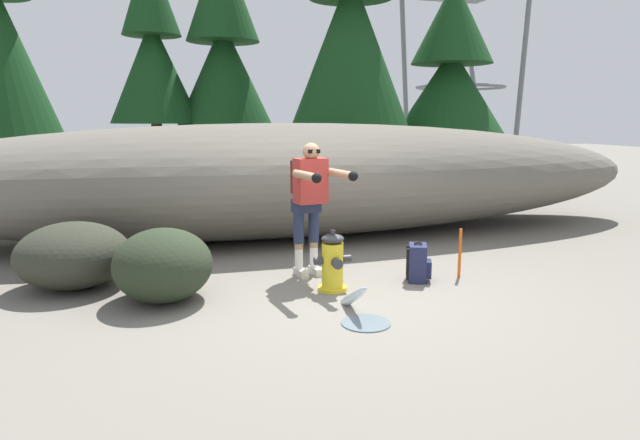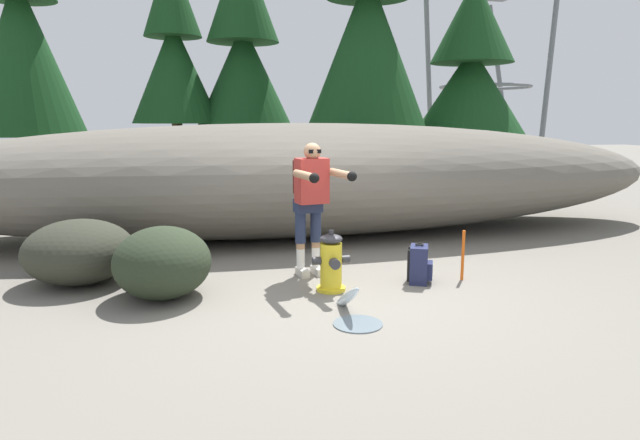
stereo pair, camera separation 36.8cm
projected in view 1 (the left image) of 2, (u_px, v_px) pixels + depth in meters
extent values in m
cube|color=slate|center=(343.00, 292.00, 6.19)|extent=(56.00, 56.00, 0.04)
ellipsoid|color=#666056|center=(283.00, 180.00, 8.98)|extent=(13.03, 3.20, 1.82)
cylinder|color=yellow|center=(332.00, 288.00, 6.20)|extent=(0.33, 0.33, 0.04)
cylinder|color=yellow|center=(332.00, 265.00, 6.15)|extent=(0.24, 0.24, 0.50)
ellipsoid|color=#333338|center=(333.00, 239.00, 6.09)|extent=(0.25, 0.25, 0.10)
cylinder|color=#333338|center=(333.00, 232.00, 6.08)|extent=(0.06, 0.06, 0.05)
cylinder|color=#333338|center=(318.00, 261.00, 6.09)|extent=(0.09, 0.09, 0.09)
cylinder|color=#333338|center=(347.00, 259.00, 6.18)|extent=(0.09, 0.09, 0.09)
cylinder|color=#333338|center=(337.00, 264.00, 5.98)|extent=(0.11, 0.09, 0.11)
ellipsoid|color=silver|center=(350.00, 299.00, 5.60)|extent=(0.10, 0.94, 0.59)
cylinder|color=slate|center=(366.00, 323.00, 5.19)|extent=(0.47, 0.47, 0.01)
cube|color=beige|center=(316.00, 271.00, 6.82)|extent=(0.14, 0.27, 0.09)
cylinder|color=white|center=(314.00, 257.00, 6.84)|extent=(0.10, 0.10, 0.24)
cylinder|color=tan|center=(314.00, 244.00, 6.81)|extent=(0.10, 0.10, 0.07)
cylinder|color=#232D4C|center=(314.00, 225.00, 6.77)|extent=(0.13, 0.13, 0.40)
cube|color=beige|center=(301.00, 273.00, 6.73)|extent=(0.14, 0.27, 0.09)
cylinder|color=white|center=(299.00, 258.00, 6.76)|extent=(0.10, 0.10, 0.24)
cylinder|color=tan|center=(299.00, 246.00, 6.73)|extent=(0.10, 0.10, 0.07)
cylinder|color=#232D4C|center=(299.00, 227.00, 6.68)|extent=(0.13, 0.13, 0.40)
cube|color=#232D4C|center=(306.00, 206.00, 6.68)|extent=(0.35, 0.25, 0.16)
cube|color=#B2332D|center=(310.00, 181.00, 6.51)|extent=(0.39, 0.30, 0.53)
cube|color=#511E19|center=(304.00, 177.00, 6.68)|extent=(0.30, 0.20, 0.40)
sphere|color=tan|center=(311.00, 151.00, 6.43)|extent=(0.20, 0.20, 0.20)
cube|color=black|center=(314.00, 151.00, 6.35)|extent=(0.15, 0.04, 0.04)
cylinder|color=tan|center=(342.00, 174.00, 6.25)|extent=(0.18, 0.59, 0.09)
sphere|color=black|center=(353.00, 176.00, 6.01)|extent=(0.11, 0.11, 0.11)
cylinder|color=tan|center=(306.00, 176.00, 6.07)|extent=(0.18, 0.59, 0.09)
sphere|color=black|center=(317.00, 178.00, 5.83)|extent=(0.11, 0.11, 0.11)
cube|color=#23284C|center=(417.00, 263.00, 6.51)|extent=(0.30, 0.36, 0.44)
cube|color=#23284C|center=(428.00, 269.00, 6.51)|extent=(0.14, 0.22, 0.20)
torus|color=black|center=(418.00, 243.00, 6.47)|extent=(0.10, 0.10, 0.02)
cube|color=black|center=(408.00, 261.00, 6.61)|extent=(0.05, 0.06, 0.37)
cube|color=black|center=(408.00, 264.00, 6.45)|extent=(0.05, 0.06, 0.37)
ellipsoid|color=#283221|center=(163.00, 265.00, 5.80)|extent=(1.18, 1.25, 0.77)
ellipsoid|color=#313328|center=(73.00, 255.00, 6.25)|extent=(1.35, 1.33, 0.75)
cylinder|color=#47331E|center=(7.00, 169.00, 12.53)|extent=(0.31, 0.31, 1.48)
cylinder|color=#47331E|center=(158.00, 160.00, 13.58)|extent=(0.26, 0.26, 1.76)
cone|color=#143D19|center=(154.00, 71.00, 13.19)|extent=(2.13, 2.13, 2.45)
cylinder|color=#47331E|center=(227.00, 167.00, 14.14)|extent=(0.33, 0.33, 1.29)
cone|color=#143D19|center=(224.00, 83.00, 13.76)|extent=(2.76, 2.76, 2.94)
cylinder|color=#47331E|center=(349.00, 170.00, 12.51)|extent=(0.34, 0.34, 1.45)
cone|color=#143D19|center=(350.00, 56.00, 12.05)|extent=(2.81, 2.81, 3.55)
cylinder|color=#47331E|center=(447.00, 171.00, 13.34)|extent=(0.35, 0.35, 1.24)
cone|color=#143D19|center=(450.00, 97.00, 13.02)|extent=(2.91, 2.91, 2.27)
cone|color=#143D19|center=(453.00, 21.00, 12.70)|extent=(1.89, 1.89, 1.89)
cylinder|color=slate|center=(474.00, 90.00, 19.97)|extent=(0.99, 0.99, 5.79)
cylinder|color=slate|center=(405.00, 89.00, 19.23)|extent=(0.99, 0.99, 5.79)
cylinder|color=slate|center=(521.00, 86.00, 17.40)|extent=(0.99, 0.99, 5.79)
cylinder|color=slate|center=(443.00, 84.00, 16.66)|extent=(0.99, 0.99, 5.79)
torus|color=slate|center=(460.00, 87.00, 18.32)|extent=(2.93, 2.93, 0.10)
cylinder|color=#E55914|center=(460.00, 253.00, 6.64)|extent=(0.04, 0.04, 0.60)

